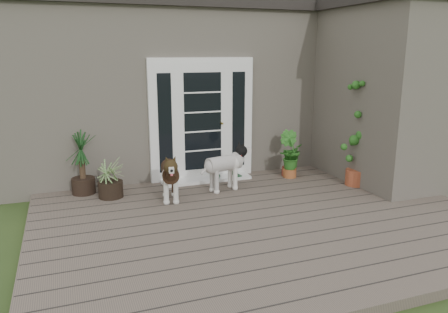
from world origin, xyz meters
name	(u,v)px	position (x,y,z in m)	size (l,w,h in m)	color
deck	(264,222)	(0.00, 0.40, 0.06)	(6.20, 4.60, 0.12)	#6B5B4C
house_main	(182,90)	(0.00, 4.65, 1.55)	(7.40, 4.00, 3.10)	#665E54
roof_main	(181,11)	(0.00, 4.65, 3.20)	(7.60, 4.20, 0.20)	#2D2826
house_wing	(388,99)	(2.90, 1.50, 1.55)	(1.60, 2.40, 3.10)	#665E54
roof_wing	(396,1)	(2.90, 1.50, 3.20)	(1.80, 2.60, 0.20)	#2D2826
door_unit	(202,119)	(-0.20, 2.60, 1.19)	(1.90, 0.14, 2.15)	white
door_step	(206,179)	(-0.20, 2.40, 0.14)	(1.60, 0.40, 0.05)	white
brindle_dog	(170,179)	(-1.05, 1.59, 0.46)	(0.35, 0.81, 0.68)	#362113
white_dog	(224,171)	(-0.10, 1.76, 0.46)	(0.35, 0.81, 0.67)	white
spider_plant	(110,176)	(-1.90, 2.05, 0.46)	(0.64, 0.64, 0.69)	#88AA68
yucca	(82,163)	(-2.29, 2.40, 0.63)	(0.71, 0.71, 1.02)	black
herb_a	(290,163)	(1.30, 2.07, 0.38)	(0.41, 0.41, 0.53)	#1D5016
herb_b	(289,159)	(1.35, 2.17, 0.43)	(0.42, 0.42, 0.63)	#255A19
herb_c	(329,155)	(2.35, 2.40, 0.37)	(0.32, 0.32, 0.51)	#1D6520
sapling	(360,130)	(2.15, 1.24, 1.09)	(0.57, 0.57, 1.94)	#185317
clog_left	(236,175)	(0.36, 2.37, 0.17)	(0.14, 0.31, 0.09)	#17391E
clog_right	(217,178)	(-0.02, 2.33, 0.16)	(0.14, 0.30, 0.09)	#14341D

